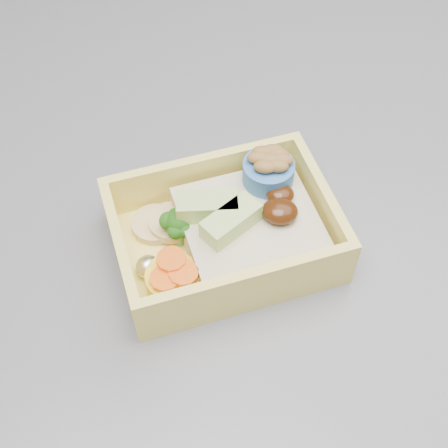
{
  "coord_description": "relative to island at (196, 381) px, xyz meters",
  "views": [
    {
      "loc": [
        0.07,
        -0.45,
        1.31
      ],
      "look_at": [
        0.05,
        -0.18,
        0.95
      ],
      "focal_mm": 50.0,
      "sensor_mm": 36.0,
      "label": 1
    }
  ],
  "objects": [
    {
      "name": "island",
      "position": [
        0.0,
        0.0,
        0.0
      ],
      "size": [
        1.24,
        0.84,
        0.92
      ],
      "color": "brown",
      "rests_on": "ground"
    },
    {
      "name": "bento_box",
      "position": [
        0.05,
        -0.08,
        0.48
      ],
      "size": [
        0.19,
        0.17,
        0.06
      ],
      "rotation": [
        0.0,
        0.0,
        0.4
      ],
      "color": "#F9E467",
      "rests_on": "island"
    },
    {
      "name": "ground",
      "position": [
        0.0,
        0.1,
        -0.46
      ],
      "size": [
        3.5,
        3.5,
        0.0
      ],
      "primitive_type": "plane",
      "color": "#B3B0A5",
      "rests_on": "ground"
    }
  ]
}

